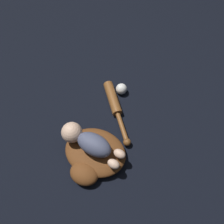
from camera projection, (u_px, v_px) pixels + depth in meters
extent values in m
plane|color=black|center=(93.00, 153.00, 1.18)|extent=(6.00, 6.00, 0.00)
ellipsoid|color=brown|center=(95.00, 152.00, 1.14)|extent=(0.35, 0.29, 0.08)
ellipsoid|color=brown|center=(84.00, 173.00, 1.08)|extent=(0.16, 0.13, 0.08)
ellipsoid|color=#4C516B|center=(94.00, 144.00, 1.06)|extent=(0.18, 0.11, 0.10)
sphere|color=beige|center=(72.00, 132.00, 1.09)|extent=(0.11, 0.11, 0.11)
ellipsoid|color=beige|center=(114.00, 164.00, 1.04)|extent=(0.06, 0.04, 0.04)
ellipsoid|color=beige|center=(120.00, 154.00, 1.06)|extent=(0.06, 0.04, 0.04)
cylinder|color=brown|center=(113.00, 98.00, 1.33)|extent=(0.20, 0.21, 0.06)
cylinder|color=brown|center=(122.00, 127.00, 1.23)|extent=(0.15, 0.15, 0.03)
sphere|color=brown|center=(127.00, 142.00, 1.18)|extent=(0.04, 0.04, 0.04)
sphere|color=white|center=(121.00, 89.00, 1.36)|extent=(0.07, 0.07, 0.07)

